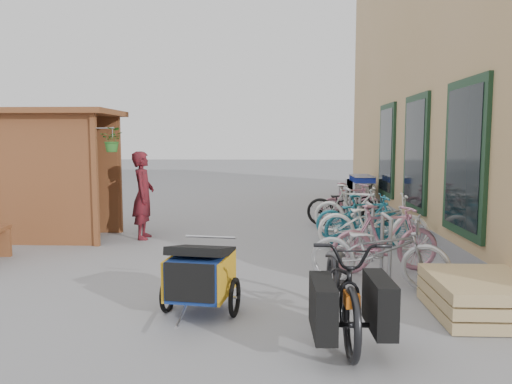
{
  "coord_description": "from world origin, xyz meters",
  "views": [
    {
      "loc": [
        0.85,
        -6.6,
        1.85
      ],
      "look_at": [
        0.5,
        1.5,
        1.0
      ],
      "focal_mm": 35.0,
      "sensor_mm": 36.0,
      "label": 1
    }
  ],
  "objects_px": {
    "bike_0": "(378,251)",
    "bike_3": "(367,221)",
    "shopping_carts": "(359,189)",
    "bike_4": "(359,216)",
    "bike_6": "(348,205)",
    "bike_1": "(385,238)",
    "kiosk": "(55,156)",
    "pallet_stack": "(481,296)",
    "child_trailer": "(200,273)",
    "bike_5": "(354,209)",
    "bike_2": "(373,222)",
    "bike_7": "(351,203)",
    "cargo_bike": "(343,285)",
    "person_kiosk": "(143,195)"
  },
  "relations": [
    {
      "from": "bike_0",
      "to": "bike_3",
      "type": "height_order",
      "value": "bike_0"
    },
    {
      "from": "shopping_carts",
      "to": "bike_4",
      "type": "relative_size",
      "value": 1.12
    },
    {
      "from": "bike_3",
      "to": "bike_6",
      "type": "xyz_separation_m",
      "value": [
        -0.07,
        1.93,
        0.01
      ]
    },
    {
      "from": "bike_1",
      "to": "bike_0",
      "type": "bearing_deg",
      "value": 148.1
    },
    {
      "from": "bike_0",
      "to": "bike_6",
      "type": "height_order",
      "value": "bike_6"
    },
    {
      "from": "kiosk",
      "to": "pallet_stack",
      "type": "bearing_deg",
      "value": -31.66
    },
    {
      "from": "bike_0",
      "to": "bike_1",
      "type": "distance_m",
      "value": 0.72
    },
    {
      "from": "child_trailer",
      "to": "bike_5",
      "type": "xyz_separation_m",
      "value": [
        2.33,
        4.65,
        0.05
      ]
    },
    {
      "from": "bike_0",
      "to": "bike_3",
      "type": "xyz_separation_m",
      "value": [
        0.29,
        2.4,
        -0.01
      ]
    },
    {
      "from": "bike_2",
      "to": "bike_4",
      "type": "bearing_deg",
      "value": 9.24
    },
    {
      "from": "child_trailer",
      "to": "bike_7",
      "type": "height_order",
      "value": "bike_7"
    },
    {
      "from": "kiosk",
      "to": "bike_2",
      "type": "distance_m",
      "value": 5.88
    },
    {
      "from": "bike_4",
      "to": "bike_7",
      "type": "bearing_deg",
      "value": -4.22
    },
    {
      "from": "bike_0",
      "to": "bike_2",
      "type": "height_order",
      "value": "bike_2"
    },
    {
      "from": "child_trailer",
      "to": "bike_7",
      "type": "xyz_separation_m",
      "value": [
        2.46,
        5.97,
        0.01
      ]
    },
    {
      "from": "child_trailer",
      "to": "bike_7",
      "type": "distance_m",
      "value": 6.46
    },
    {
      "from": "shopping_carts",
      "to": "bike_3",
      "type": "xyz_separation_m",
      "value": [
        -0.59,
        -4.48,
        -0.1
      ]
    },
    {
      "from": "bike_1",
      "to": "bike_3",
      "type": "relative_size",
      "value": 1.06
    },
    {
      "from": "kiosk",
      "to": "child_trailer",
      "type": "bearing_deg",
      "value": -49.8
    },
    {
      "from": "bike_0",
      "to": "bike_5",
      "type": "xyz_separation_m",
      "value": [
        0.24,
        3.57,
        0.03
      ]
    },
    {
      "from": "cargo_bike",
      "to": "bike_7",
      "type": "bearing_deg",
      "value": 79.78
    },
    {
      "from": "bike_2",
      "to": "bike_7",
      "type": "bearing_deg",
      "value": 4.5
    },
    {
      "from": "person_kiosk",
      "to": "bike_2",
      "type": "height_order",
      "value": "person_kiosk"
    },
    {
      "from": "cargo_bike",
      "to": "bike_6",
      "type": "bearing_deg",
      "value": 80.34
    },
    {
      "from": "bike_6",
      "to": "cargo_bike",
      "type": "bearing_deg",
      "value": -171.57
    },
    {
      "from": "kiosk",
      "to": "bike_3",
      "type": "xyz_separation_m",
      "value": [
        5.69,
        -0.44,
        -1.1
      ]
    },
    {
      "from": "kiosk",
      "to": "child_trailer",
      "type": "height_order",
      "value": "kiosk"
    },
    {
      "from": "bike_1",
      "to": "bike_6",
      "type": "xyz_separation_m",
      "value": [
        -0.02,
        3.64,
        -0.02
      ]
    },
    {
      "from": "bike_4",
      "to": "bike_1",
      "type": "bearing_deg",
      "value": 178.8
    },
    {
      "from": "child_trailer",
      "to": "shopping_carts",
      "type": "bearing_deg",
      "value": 77.73
    },
    {
      "from": "kiosk",
      "to": "bike_0",
      "type": "distance_m",
      "value": 6.2
    },
    {
      "from": "kiosk",
      "to": "person_kiosk",
      "type": "relative_size",
      "value": 1.52
    },
    {
      "from": "shopping_carts",
      "to": "bike_0",
      "type": "bearing_deg",
      "value": -97.24
    },
    {
      "from": "pallet_stack",
      "to": "child_trailer",
      "type": "relative_size",
      "value": 0.88
    },
    {
      "from": "cargo_bike",
      "to": "bike_4",
      "type": "bearing_deg",
      "value": 77.81
    },
    {
      "from": "bike_6",
      "to": "bike_1",
      "type": "bearing_deg",
      "value": -163.01
    },
    {
      "from": "bike_5",
      "to": "bike_7",
      "type": "relative_size",
      "value": 1.08
    },
    {
      "from": "kiosk",
      "to": "pallet_stack",
      "type": "distance_m",
      "value": 7.5
    },
    {
      "from": "bike_5",
      "to": "bike_7",
      "type": "height_order",
      "value": "bike_5"
    },
    {
      "from": "child_trailer",
      "to": "bike_1",
      "type": "xyz_separation_m",
      "value": [
        2.32,
        1.77,
        0.04
      ]
    },
    {
      "from": "bike_1",
      "to": "bike_7",
      "type": "relative_size",
      "value": 1.06
    },
    {
      "from": "kiosk",
      "to": "bike_6",
      "type": "relative_size",
      "value": 1.42
    },
    {
      "from": "bike_3",
      "to": "bike_1",
      "type": "bearing_deg",
      "value": 171.45
    },
    {
      "from": "bike_2",
      "to": "bike_6",
      "type": "relative_size",
      "value": 1.04
    },
    {
      "from": "shopping_carts",
      "to": "cargo_bike",
      "type": "xyz_separation_m",
      "value": [
        -1.52,
        -8.5,
        -0.06
      ]
    },
    {
      "from": "bike_2",
      "to": "bike_3",
      "type": "height_order",
      "value": "bike_2"
    },
    {
      "from": "bike_7",
      "to": "kiosk",
      "type": "bearing_deg",
      "value": 91.27
    },
    {
      "from": "child_trailer",
      "to": "bike_2",
      "type": "distance_m",
      "value": 3.98
    },
    {
      "from": "bike_2",
      "to": "bike_5",
      "type": "distance_m",
      "value": 1.49
    },
    {
      "from": "cargo_bike",
      "to": "bike_1",
      "type": "distance_m",
      "value": 2.47
    }
  ]
}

